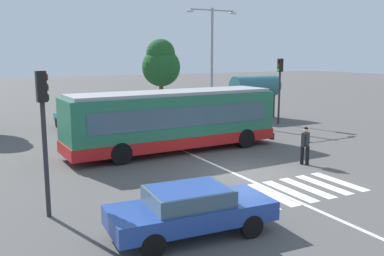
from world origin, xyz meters
TOP-DOWN VIEW (x-y plane):
  - ground_plane at (0.00, 0.00)m, footprint 160.00×160.00m
  - city_transit_bus at (-0.93, 4.90)m, footprint 11.14×3.01m
  - pedestrian_crossing_street at (3.10, -0.23)m, footprint 0.52×0.43m
  - foreground_sedan at (-4.88, -4.46)m, footprint 4.60×2.07m
  - parked_car_teal at (-3.91, 13.60)m, footprint 1.96×4.54m
  - parked_car_red at (-1.23, 13.52)m, footprint 1.93×4.53m
  - parked_car_blue at (1.43, 13.69)m, footprint 1.98×4.56m
  - parked_car_silver at (4.13, 13.23)m, footprint 2.03×4.58m
  - traffic_light_near_corner at (-8.06, -1.24)m, footprint 0.33×0.32m
  - traffic_light_far_corner at (9.21, 9.07)m, footprint 0.33×0.32m
  - bus_stop_shelter at (9.20, 11.89)m, footprint 3.81×1.54m
  - twin_arm_street_lamp at (5.67, 12.32)m, footprint 4.09×0.32m
  - background_tree_right at (5.05, 19.95)m, footprint 3.34×3.34m
  - crosswalk_painted_stripes at (-0.39, -2.81)m, footprint 6.20×2.65m
  - lane_center_line at (-0.46, 2.00)m, footprint 0.16×24.00m

SIDE VIEW (x-z plane):
  - ground_plane at x=0.00m, z-range 0.00..0.00m
  - lane_center_line at x=-0.46m, z-range 0.00..0.01m
  - crosswalk_painted_stripes at x=-0.39m, z-range 0.00..0.01m
  - foreground_sedan at x=-4.88m, z-range 0.09..1.44m
  - parked_car_teal at x=-3.91m, z-range 0.09..1.44m
  - parked_car_red at x=-1.23m, z-range 0.09..1.44m
  - parked_car_blue at x=1.43m, z-range 0.09..1.44m
  - parked_car_silver at x=4.13m, z-range 0.09..1.44m
  - pedestrian_crossing_street at x=3.10m, z-range 0.11..1.83m
  - city_transit_bus at x=-0.93m, z-range 0.06..3.12m
  - bus_stop_shelter at x=9.20m, z-range 0.79..4.04m
  - traffic_light_near_corner at x=-8.06m, z-range 0.77..5.18m
  - traffic_light_far_corner at x=9.21m, z-range 0.79..5.35m
  - background_tree_right at x=5.05m, z-range 0.99..7.14m
  - twin_arm_street_lamp at x=5.67m, z-range 0.98..9.02m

